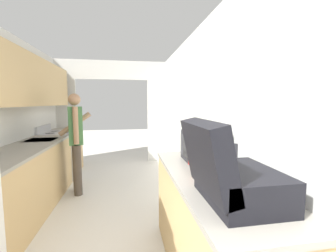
{
  "coord_description": "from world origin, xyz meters",
  "views": [
    {
      "loc": [
        0.35,
        -0.69,
        1.49
      ],
      "look_at": [
        1.04,
        3.12,
        1.09
      ],
      "focal_mm": 24.0,
      "sensor_mm": 36.0,
      "label": 1
    }
  ],
  "objects_px": {
    "book_stack": "(208,168)",
    "person": "(76,141)",
    "range_oven": "(60,154)",
    "suitcase": "(229,175)",
    "microwave": "(204,147)"
  },
  "relations": [
    {
      "from": "range_oven",
      "to": "suitcase",
      "type": "height_order",
      "value": "suitcase"
    },
    {
      "from": "microwave",
      "to": "person",
      "type": "bearing_deg",
      "value": 132.47
    },
    {
      "from": "microwave",
      "to": "range_oven",
      "type": "bearing_deg",
      "value": 128.13
    },
    {
      "from": "person",
      "to": "microwave",
      "type": "height_order",
      "value": "person"
    },
    {
      "from": "range_oven",
      "to": "person",
      "type": "distance_m",
      "value": 1.14
    },
    {
      "from": "book_stack",
      "to": "microwave",
      "type": "bearing_deg",
      "value": 74.45
    },
    {
      "from": "range_oven",
      "to": "book_stack",
      "type": "distance_m",
      "value": 3.69
    },
    {
      "from": "range_oven",
      "to": "person",
      "type": "relative_size",
      "value": 0.64
    },
    {
      "from": "range_oven",
      "to": "suitcase",
      "type": "relative_size",
      "value": 1.86
    },
    {
      "from": "suitcase",
      "to": "book_stack",
      "type": "distance_m",
      "value": 0.48
    },
    {
      "from": "range_oven",
      "to": "book_stack",
      "type": "height_order",
      "value": "range_oven"
    },
    {
      "from": "range_oven",
      "to": "person",
      "type": "bearing_deg",
      "value": -61.37
    },
    {
      "from": "person",
      "to": "book_stack",
      "type": "height_order",
      "value": "person"
    },
    {
      "from": "range_oven",
      "to": "person",
      "type": "height_order",
      "value": "person"
    },
    {
      "from": "book_stack",
      "to": "person",
      "type": "bearing_deg",
      "value": 124.09
    }
  ]
}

